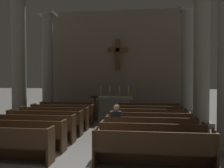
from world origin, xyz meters
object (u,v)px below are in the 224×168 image
Objects in this scene: lectern at (95,106)px; pew_left_row_6 at (62,114)px; pew_right_row_1 at (153,150)px; pew_right_row_7 at (149,113)px; pew_right_row_6 at (149,116)px; candlestick_outer_right at (128,94)px; pew_right_row_5 at (150,120)px; lone_worshipper at (117,123)px; candlestick_inner_right at (120,93)px; pew_left_row_7 at (69,111)px; pew_left_row_5 at (54,118)px; column_left_third at (48,64)px; pew_left_row_3 at (33,128)px; candlestick_inner_left at (110,93)px; pew_right_row_3 at (151,131)px; column_right_third at (187,63)px; pew_right_row_4 at (150,125)px; pew_right_row_2 at (152,139)px; column_left_second at (19,60)px; pew_left_row_2 at (18,135)px; candlestick_outer_left at (101,93)px; altar at (115,104)px; pew_left_row_4 at (45,122)px; column_right_second at (202,58)px.

pew_left_row_6 is at bearing -109.97° from lectern.
pew_right_row_1 is 6.22m from pew_right_row_7.
pew_right_row_6 is 4.69× the size of candlestick_outer_right.
pew_left_row_6 is 1.00× the size of pew_right_row_5.
candlestick_inner_right is at bearing 94.79° from lone_worshipper.
pew_left_row_5 is at bearing -90.00° from pew_left_row_7.
column_left_third reaches higher than lone_worshipper.
pew_left_row_3 is at bearing -179.26° from lone_worshipper.
column_left_third is at bearing 126.08° from lone_worshipper.
candlestick_inner_left is at bearing 120.25° from pew_right_row_6.
pew_right_row_3 is at bearing -48.65° from column_left_third.
column_right_third is at bearing 1.89° from candlestick_inner_left.
candlestick_outer_right is at bearing 100.88° from pew_right_row_4.
pew_right_row_4 is at bearing -90.00° from pew_right_row_7.
pew_right_row_2 is 1.00× the size of pew_right_row_6.
lone_worshipper is (-1.12, 2.11, 0.22)m from pew_right_row_1.
pew_right_row_7 is 3.47m from lectern.
column_left_second and column_left_third have the same top height.
pew_left_row_5 is at bearing 90.00° from pew_left_row_2.
candlestick_outer_left is at bearing 76.94° from pew_left_row_5.
pew_left_row_2 is at bearing -74.20° from column_left_third.
pew_right_row_5 is at bearing -71.11° from candlestick_inner_right.
pew_right_row_5 is 1.33× the size of altar.
pew_left_row_3 is 1.00× the size of pew_right_row_3.
pew_right_row_4 and pew_right_row_6 have the same top height.
column_right_third is at bearing 39.01° from pew_left_row_5.
column_left_third is at bearing 157.94° from lectern.
column_left_third is at bearing 127.58° from pew_right_row_2.
pew_right_row_3 is (4.02, -3.11, 0.00)m from pew_left_row_6.
candlestick_outer_right is at bearing 45.63° from pew_left_row_7.
column_left_second reaches higher than pew_right_row_3.
pew_left_row_4 is 9.24m from column_right_third.
pew_left_row_7 and pew_right_row_1 have the same top height.
candlestick_outer_left is 1.70m from candlestick_outer_right.
pew_left_row_4 is at bearing -46.73° from column_left_second.
pew_right_row_1 is at bearing -79.41° from candlestick_inner_right.
candlestick_inner_right is (-4.05, -0.15, -1.87)m from column_right_third.
pew_left_row_5 is at bearing 90.00° from pew_left_row_4.
pew_right_row_6 is at bearing -32.90° from column_left_third.
pew_left_row_4 is at bearing -108.42° from altar.
candlestick_outer_left reaches higher than pew_right_row_5.
column_right_second is 6.14m from candlestick_inner_left.
candlestick_outer_left is 7.26m from lone_worshipper.
pew_left_row_3 is 4.02m from pew_right_row_3.
column_left_third reaches higher than pew_left_row_2.
pew_right_row_3 is 1.04m from pew_right_row_4.
candlestick_outer_left is (1.16, 2.92, 0.73)m from pew_left_row_7.
candlestick_outer_right is at bearing 67.98° from pew_left_row_3.
pew_right_row_5 is 0.46× the size of column_left_third.
pew_left_row_5 is 2.22× the size of lone_worshipper.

